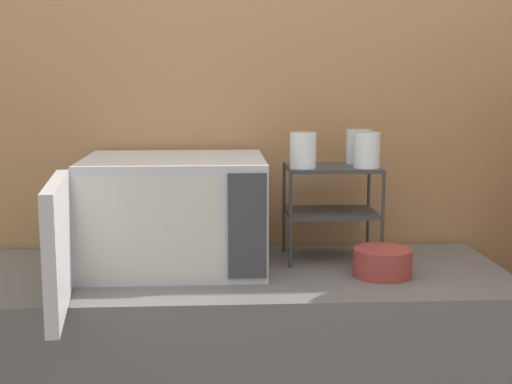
{
  "coord_description": "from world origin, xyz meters",
  "views": [
    {
      "loc": [
        -0.03,
        -1.68,
        1.48
      ],
      "look_at": [
        0.08,
        0.34,
        1.15
      ],
      "focal_mm": 50.0,
      "sensor_mm": 36.0,
      "label": 1
    }
  ],
  "objects": [
    {
      "name": "bowl",
      "position": [
        0.43,
        0.23,
        0.96
      ],
      "size": [
        0.16,
        0.16,
        0.08
      ],
      "color": "maroon",
      "rests_on": "counter"
    },
    {
      "name": "glass_front_left",
      "position": [
        0.22,
        0.39,
        1.26
      ],
      "size": [
        0.08,
        0.08,
        0.1
      ],
      "color": "silver",
      "rests_on": "dish_rack"
    },
    {
      "name": "wall_back",
      "position": [
        0.0,
        0.65,
        1.3
      ],
      "size": [
        8.0,
        0.06,
        2.6
      ],
      "color": "#9E7047",
      "rests_on": "ground_plane"
    },
    {
      "name": "glass_back_right",
      "position": [
        0.41,
        0.49,
        1.26
      ],
      "size": [
        0.08,
        0.08,
        0.1
      ],
      "color": "silver",
      "rests_on": "dish_rack"
    },
    {
      "name": "glass_front_right",
      "position": [
        0.41,
        0.38,
        1.26
      ],
      "size": [
        0.08,
        0.08,
        0.1
      ],
      "color": "silver",
      "rests_on": "dish_rack"
    },
    {
      "name": "microwave",
      "position": [
        -0.17,
        0.36,
        1.09
      ],
      "size": [
        0.55,
        0.83,
        0.32
      ],
      "color": "#ADADB2",
      "rests_on": "counter"
    },
    {
      "name": "dish_rack",
      "position": [
        0.32,
        0.43,
        1.13
      ],
      "size": [
        0.28,
        0.21,
        0.29
      ],
      "color": "#333333",
      "rests_on": "counter"
    }
  ]
}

